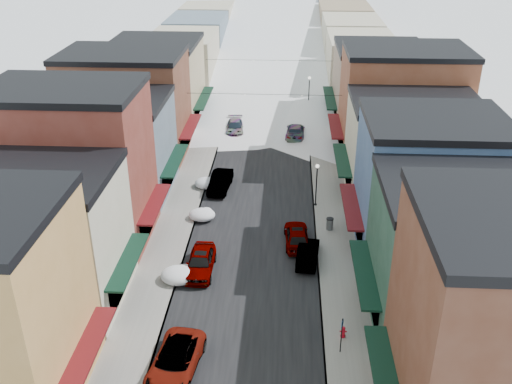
# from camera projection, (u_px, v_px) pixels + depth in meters

# --- Properties ---
(road) EXTENTS (10.00, 160.00, 0.01)m
(road) POSITION_uv_depth(u_px,v_px,m) (270.00, 95.00, 80.51)
(road) COLOR black
(road) RESTS_ON ground
(sidewalk_left) EXTENTS (3.20, 160.00, 0.15)m
(sidewalk_left) POSITION_uv_depth(u_px,v_px,m) (223.00, 94.00, 80.82)
(sidewalk_left) COLOR gray
(sidewalk_left) RESTS_ON ground
(sidewalk_right) EXTENTS (3.20, 160.00, 0.15)m
(sidewalk_right) POSITION_uv_depth(u_px,v_px,m) (317.00, 96.00, 80.15)
(sidewalk_right) COLOR gray
(sidewalk_right) RESTS_ON ground
(curb_left) EXTENTS (0.10, 160.00, 0.15)m
(curb_left) POSITION_uv_depth(u_px,v_px,m) (234.00, 94.00, 80.74)
(curb_left) COLOR slate
(curb_left) RESTS_ON ground
(curb_right) EXTENTS (0.10, 160.00, 0.15)m
(curb_right) POSITION_uv_depth(u_px,v_px,m) (306.00, 96.00, 80.22)
(curb_right) COLOR slate
(curb_right) RESTS_ON ground
(bldg_l_cream) EXTENTS (11.30, 8.20, 9.50)m
(bldg_l_cream) POSITION_uv_depth(u_px,v_px,m) (40.00, 238.00, 36.64)
(bldg_l_cream) COLOR beige
(bldg_l_cream) RESTS_ON ground
(bldg_l_brick_near) EXTENTS (12.30, 8.20, 12.50)m
(bldg_l_brick_near) POSITION_uv_depth(u_px,v_px,m) (72.00, 166.00, 43.14)
(bldg_l_brick_near) COLOR maroon
(bldg_l_brick_near) RESTS_ON ground
(bldg_l_grayblue) EXTENTS (11.30, 9.20, 9.00)m
(bldg_l_grayblue) POSITION_uv_depth(u_px,v_px,m) (113.00, 146.00, 51.49)
(bldg_l_grayblue) COLOR slate
(bldg_l_grayblue) RESTS_ON ground
(bldg_l_brick_far) EXTENTS (13.30, 9.20, 11.00)m
(bldg_l_brick_far) POSITION_uv_depth(u_px,v_px,m) (127.00, 104.00, 59.13)
(bldg_l_brick_far) COLOR brown
(bldg_l_brick_far) RESTS_ON ground
(bldg_l_tan) EXTENTS (11.30, 11.20, 10.00)m
(bldg_l_tan) POSITION_uv_depth(u_px,v_px,m) (157.00, 83.00, 68.23)
(bldg_l_tan) COLOR tan
(bldg_l_tan) RESTS_ON ground
(bldg_r_green) EXTENTS (11.30, 9.20, 9.50)m
(bldg_r_green) POSITION_uv_depth(u_px,v_px,m) (459.00, 255.00, 34.85)
(bldg_r_green) COLOR #204434
(bldg_r_green) RESTS_ON ground
(bldg_r_blue) EXTENTS (11.30, 9.20, 10.50)m
(bldg_r_blue) POSITION_uv_depth(u_px,v_px,m) (428.00, 184.00, 42.66)
(bldg_r_blue) COLOR #3C5A88
(bldg_r_blue) RESTS_ON ground
(bldg_r_cream) EXTENTS (12.30, 9.20, 9.00)m
(bldg_r_cream) POSITION_uv_depth(u_px,v_px,m) (411.00, 148.00, 51.01)
(bldg_r_cream) COLOR beige
(bldg_r_cream) RESTS_ON ground
(bldg_r_brick_far) EXTENTS (13.30, 9.20, 11.50)m
(bldg_r_brick_far) POSITION_uv_depth(u_px,v_px,m) (401.00, 104.00, 58.47)
(bldg_r_brick_far) COLOR brown
(bldg_r_brick_far) RESTS_ON ground
(bldg_r_tan) EXTENTS (11.30, 11.20, 9.50)m
(bldg_r_tan) POSITION_uv_depth(u_px,v_px,m) (378.00, 86.00, 67.89)
(bldg_r_tan) COLOR #8C6F5C
(bldg_r_tan) RESTS_ON ground
(distant_blocks) EXTENTS (34.00, 55.00, 8.00)m
(distant_blocks) POSITION_uv_depth(u_px,v_px,m) (275.00, 34.00, 99.27)
(distant_blocks) COLOR gray
(distant_blocks) RESTS_ON ground
(overhead_cables) EXTENTS (16.40, 15.04, 0.04)m
(overhead_cables) POSITION_uv_depth(u_px,v_px,m) (267.00, 76.00, 66.58)
(overhead_cables) COLOR black
(overhead_cables) RESTS_ON ground
(car_white_suv) EXTENTS (3.12, 5.64, 1.49)m
(car_white_suv) POSITION_uv_depth(u_px,v_px,m) (175.00, 362.00, 32.27)
(car_white_suv) COLOR silver
(car_white_suv) RESTS_ON ground
(car_silver_sedan) EXTENTS (1.92, 4.76, 1.62)m
(car_silver_sedan) POSITION_uv_depth(u_px,v_px,m) (201.00, 262.00, 41.25)
(car_silver_sedan) COLOR #AFB2B8
(car_silver_sedan) RESTS_ON ground
(car_dark_hatch) EXTENTS (2.08, 4.92, 1.58)m
(car_dark_hatch) POSITION_uv_depth(u_px,v_px,m) (220.00, 182.00, 53.38)
(car_dark_hatch) COLOR black
(car_dark_hatch) RESTS_ON ground
(car_silver_wagon) EXTENTS (2.36, 5.12, 1.45)m
(car_silver_wagon) POSITION_uv_depth(u_px,v_px,m) (235.00, 127.00, 66.81)
(car_silver_wagon) COLOR #A9AAB1
(car_silver_wagon) RESTS_ON ground
(car_green_sedan) EXTENTS (1.93, 4.39, 1.40)m
(car_green_sedan) POSITION_uv_depth(u_px,v_px,m) (308.00, 253.00, 42.50)
(car_green_sedan) COLOR black
(car_green_sedan) RESTS_ON ground
(car_gray_suv) EXTENTS (2.14, 4.75, 1.58)m
(car_gray_suv) POSITION_uv_depth(u_px,v_px,m) (297.00, 235.00, 44.62)
(car_gray_suv) COLOR gray
(car_gray_suv) RESTS_ON ground
(car_black_sedan) EXTENTS (2.44, 5.35, 1.52)m
(car_black_sedan) POSITION_uv_depth(u_px,v_px,m) (295.00, 131.00, 65.52)
(car_black_sedan) COLOR black
(car_black_sedan) RESTS_ON ground
(car_lane_silver) EXTENTS (2.15, 4.57, 1.51)m
(car_lane_silver) POSITION_uv_depth(u_px,v_px,m) (253.00, 94.00, 78.40)
(car_lane_silver) COLOR #A2A5AA
(car_lane_silver) RESTS_ON ground
(car_lane_white) EXTENTS (2.90, 5.60, 1.51)m
(car_lane_white) POSITION_uv_depth(u_px,v_px,m) (284.00, 66.00, 92.21)
(car_lane_white) COLOR white
(car_lane_white) RESTS_ON ground
(fire_hydrant) EXTENTS (0.44, 0.33, 0.75)m
(fire_hydrant) POSITION_uv_depth(u_px,v_px,m) (343.00, 332.00, 34.90)
(fire_hydrant) COLOR #B50919
(fire_hydrant) RESTS_ON sidewalk_right
(parking_sign) EXTENTS (0.15, 0.32, 2.45)m
(parking_sign) POSITION_uv_depth(u_px,v_px,m) (342.00, 333.00, 33.22)
(parking_sign) COLOR black
(parking_sign) RESTS_ON sidewalk_right
(trash_can) EXTENTS (0.59, 0.59, 1.01)m
(trash_can) POSITION_uv_depth(u_px,v_px,m) (330.00, 224.00, 46.51)
(trash_can) COLOR slate
(trash_can) RESTS_ON sidewalk_right
(streetlamp_near) EXTENTS (0.33, 0.33, 3.92)m
(streetlamp_near) POSITION_uv_depth(u_px,v_px,m) (317.00, 180.00, 49.47)
(streetlamp_near) COLOR black
(streetlamp_near) RESTS_ON sidewalk_right
(streetlamp_far) EXTENTS (0.38, 0.38, 4.61)m
(streetlamp_far) POSITION_uv_depth(u_px,v_px,m) (309.00, 90.00, 72.41)
(streetlamp_far) COLOR black
(streetlamp_far) RESTS_ON sidewalk_right
(snow_pile_near) EXTENTS (2.52, 2.75, 1.07)m
(snow_pile_near) POSITION_uv_depth(u_px,v_px,m) (179.00, 275.00, 40.33)
(snow_pile_near) COLOR white
(snow_pile_near) RESTS_ON ground
(snow_pile_mid) EXTENTS (2.24, 2.58, 0.95)m
(snow_pile_mid) POSITION_uv_depth(u_px,v_px,m) (202.00, 214.00, 48.36)
(snow_pile_mid) COLOR white
(snow_pile_mid) RESTS_ON ground
(snow_pile_far) EXTENTS (2.34, 2.64, 0.99)m
(snow_pile_far) POSITION_uv_depth(u_px,v_px,m) (207.00, 183.00, 53.85)
(snow_pile_far) COLOR white
(snow_pile_far) RESTS_ON ground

